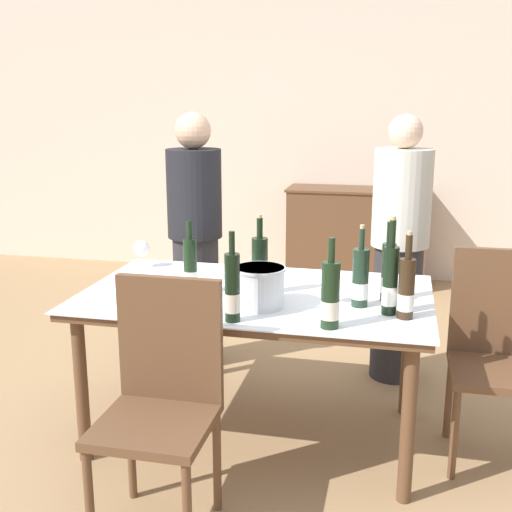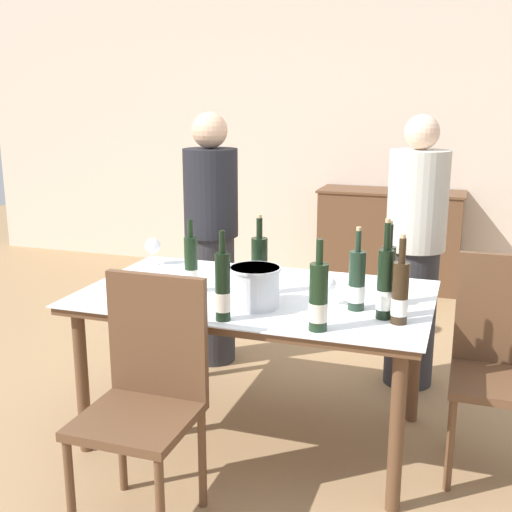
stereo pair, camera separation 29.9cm
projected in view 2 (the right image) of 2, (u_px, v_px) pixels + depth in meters
The scene contains 20 objects.
ground_plane at pixel (256, 434), 3.21m from camera, with size 12.00×12.00×0.00m, color #A37F56.
back_wall at pixel (367, 125), 5.75m from camera, with size 8.00×0.10×2.80m.
sideboard_cabinet at pixel (389, 239), 5.63m from camera, with size 1.24×0.46×0.86m.
dining_table at pixel (256, 307), 3.05m from camera, with size 1.63×0.98×0.74m.
ice_bucket at pixel (255, 286), 2.82m from camera, with size 0.23×0.23×0.18m.
wine_bottle_0 at pixel (223, 289), 2.63m from camera, with size 0.06×0.06×0.38m.
wine_bottle_1 at pixel (318, 299), 2.52m from camera, with size 0.08×0.08×0.37m.
wine_bottle_2 at pixel (191, 266), 3.02m from camera, with size 0.06×0.06×0.35m.
wine_bottle_3 at pixel (400, 294), 2.60m from camera, with size 0.07×0.07×0.37m.
wine_bottle_4 at pixel (259, 267), 2.99m from camera, with size 0.08×0.08×0.38m.
wine_bottle_5 at pixel (357, 282), 2.77m from camera, with size 0.07×0.07×0.37m.
wine_bottle_6 at pixel (388, 276), 2.84m from camera, with size 0.06×0.06×0.38m.
wine_bottle_7 at pixel (385, 285), 2.65m from camera, with size 0.07×0.07×0.42m.
wine_glass_0 at pixel (153, 246), 3.53m from camera, with size 0.09×0.09×0.15m.
wine_glass_1 at pixel (328, 285), 2.83m from camera, with size 0.07×0.07×0.13m.
wine_glass_2 at pixel (228, 274), 2.96m from camera, with size 0.07×0.07×0.15m.
chair_right_end at pixel (502, 353), 2.82m from camera, with size 0.42×0.42×0.97m.
chair_near_front at pixel (147, 386), 2.48m from camera, with size 0.42×0.42×0.97m.
person_host at pixel (212, 241), 3.95m from camera, with size 0.33×0.33×1.56m.
person_guest_left at pixel (414, 255), 3.61m from camera, with size 0.33×0.33×1.55m.
Camera 2 is at (0.93, -2.75, 1.64)m, focal length 45.00 mm.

